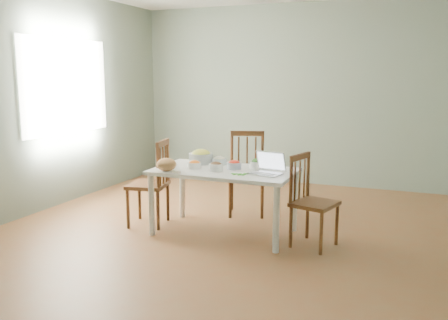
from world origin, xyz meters
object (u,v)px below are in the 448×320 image
at_px(chair_far, 247,174).
at_px(laptop, 265,164).
at_px(chair_right, 315,201).
at_px(bread_boule, 166,165).
at_px(bowl_squash, 201,157).
at_px(dining_table, 224,201).
at_px(chair_left, 148,183).

xyz_separation_m(chair_far, laptop, (0.48, -0.83, 0.30)).
bearing_deg(chair_right, bread_boule, 114.84).
bearing_deg(bowl_squash, chair_far, 56.15).
height_order(bowl_squash, laptop, laptop).
relative_size(dining_table, chair_right, 1.62).
relative_size(bread_boule, bowl_squash, 0.77).
relative_size(chair_far, laptop, 3.13).
bearing_deg(bread_boule, chair_left, 147.06).
xyz_separation_m(chair_left, bread_boule, (0.37, -0.24, 0.27)).
xyz_separation_m(chair_far, bowl_squash, (-0.35, -0.52, 0.27)).
height_order(chair_left, bowl_squash, chair_left).
bearing_deg(chair_far, dining_table, -106.93).
xyz_separation_m(dining_table, bowl_squash, (-0.37, 0.23, 0.42)).
height_order(chair_far, chair_right, chair_far).
xyz_separation_m(dining_table, chair_far, (-0.02, 0.75, 0.15)).
relative_size(chair_right, bowl_squash, 3.39).
bearing_deg(laptop, dining_table, -179.29).
bearing_deg(chair_left, bread_boule, 45.17).
bearing_deg(chair_left, laptop, 76.83).
distance_m(dining_table, chair_far, 0.77).
distance_m(chair_right, bowl_squash, 1.39).
relative_size(chair_far, chair_left, 1.03).
bearing_deg(laptop, chair_far, 130.00).
distance_m(dining_table, chair_right, 0.96).
relative_size(chair_left, bowl_squash, 3.60).
xyz_separation_m(bowl_squash, laptop, (0.83, -0.30, 0.03)).
bearing_deg(chair_right, laptop, 109.14).
xyz_separation_m(chair_right, laptop, (-0.50, -0.03, 0.34)).
bearing_deg(chair_left, chair_far, 120.52).
bearing_deg(bowl_squash, chair_right, -11.54).
height_order(chair_left, bread_boule, chair_left).
xyz_separation_m(chair_left, chair_right, (1.84, 0.00, -0.03)).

